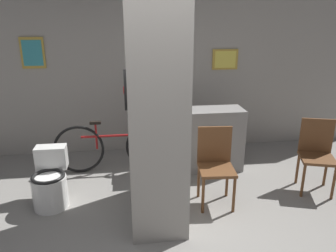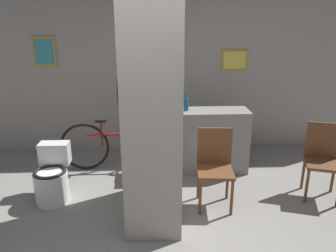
% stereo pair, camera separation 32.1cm
% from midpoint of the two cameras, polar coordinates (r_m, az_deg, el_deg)
% --- Properties ---
extents(ground_plane, '(14.00, 14.00, 0.00)m').
position_cam_midpoint_polar(ground_plane, '(3.62, -5.70, -19.71)').
color(ground_plane, gray).
extents(wall_back, '(8.00, 0.09, 2.60)m').
position_cam_midpoint_polar(wall_back, '(5.56, -7.21, 8.70)').
color(wall_back, gray).
rests_on(wall_back, ground_plane).
extents(pillar_center, '(0.62, 1.13, 2.60)m').
position_cam_midpoint_polar(pillar_center, '(3.54, -4.97, 3.18)').
color(pillar_center, gray).
rests_on(pillar_center, ground_plane).
extents(counter_shelf, '(1.29, 0.44, 0.95)m').
position_cam_midpoint_polar(counter_shelf, '(4.94, 3.66, -2.42)').
color(counter_shelf, gray).
rests_on(counter_shelf, ground_plane).
extents(toilet, '(0.42, 0.58, 0.69)m').
position_cam_midpoint_polar(toilet, '(4.38, -21.85, -9.25)').
color(toilet, white).
rests_on(toilet, ground_plane).
extents(chair_near_pillar, '(0.46, 0.46, 0.96)m').
position_cam_midpoint_polar(chair_near_pillar, '(4.06, 6.04, -6.34)').
color(chair_near_pillar, brown).
rests_on(chair_near_pillar, ground_plane).
extents(chair_by_doorway, '(0.53, 0.53, 0.96)m').
position_cam_midpoint_polar(chair_by_doorway, '(4.70, 22.71, -4.20)').
color(chair_by_doorway, brown).
rests_on(chair_by_doorway, ground_plane).
extents(bicycle, '(1.79, 0.42, 0.79)m').
position_cam_midpoint_polar(bicycle, '(4.99, -11.02, -3.62)').
color(bicycle, black).
rests_on(bicycle, ground_plane).
extents(bottle_tall, '(0.07, 0.07, 0.27)m').
position_cam_midpoint_polar(bottle_tall, '(4.72, 0.51, 3.90)').
color(bottle_tall, '#19598C').
rests_on(bottle_tall, counter_shelf).
extents(bottle_short, '(0.07, 0.07, 0.21)m').
position_cam_midpoint_polar(bottle_short, '(4.74, -0.83, 3.67)').
color(bottle_short, '#267233').
rests_on(bottle_short, counter_shelf).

